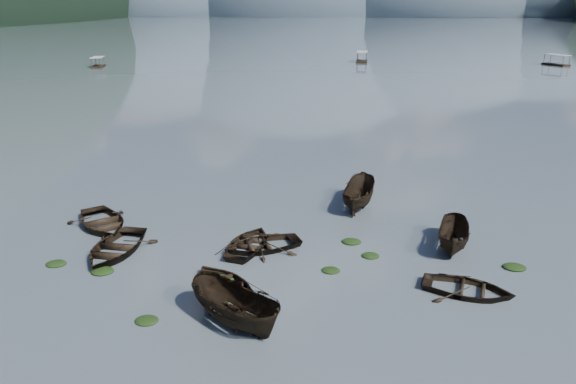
# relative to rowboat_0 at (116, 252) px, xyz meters

# --- Properties ---
(ground_plane) EXTENTS (2400.00, 2400.00, 0.00)m
(ground_plane) POSITION_rel_rowboat_0_xyz_m (8.88, -7.16, 0.00)
(ground_plane) COLOR #4A555D
(haze_mtn_a) EXTENTS (520.00, 520.00, 280.00)m
(haze_mtn_a) POSITION_rel_rowboat_0_xyz_m (-251.12, 892.84, 0.00)
(haze_mtn_a) COLOR #475666
(haze_mtn_a) RESTS_ON ground
(haze_mtn_b) EXTENTS (520.00, 520.00, 340.00)m
(haze_mtn_b) POSITION_rel_rowboat_0_xyz_m (-51.12, 892.84, 0.00)
(haze_mtn_b) COLOR #475666
(haze_mtn_b) RESTS_ON ground
(haze_mtn_c) EXTENTS (520.00, 520.00, 260.00)m
(haze_mtn_c) POSITION_rel_rowboat_0_xyz_m (148.88, 892.84, 0.00)
(haze_mtn_c) COLOR #475666
(haze_mtn_c) RESTS_ON ground
(haze_mtn_d) EXTENTS (520.00, 520.00, 220.00)m
(haze_mtn_d) POSITION_rel_rowboat_0_xyz_m (328.88, 892.84, 0.00)
(haze_mtn_d) COLOR #475666
(haze_mtn_d) RESTS_ON ground
(rowboat_0) EXTENTS (3.92, 5.20, 1.02)m
(rowboat_0) POSITION_rel_rowboat_0_xyz_m (0.00, 0.00, 0.00)
(rowboat_0) COLOR black
(rowboat_0) RESTS_ON ground
(rowboat_1) EXTENTS (3.82, 4.72, 0.86)m
(rowboat_1) POSITION_rel_rowboat_0_xyz_m (7.06, 1.22, 0.00)
(rowboat_1) COLOR black
(rowboat_1) RESTS_ON ground
(rowboat_2) EXTENTS (5.07, 4.57, 1.92)m
(rowboat_2) POSITION_rel_rowboat_0_xyz_m (7.67, -5.95, 0.00)
(rowboat_2) COLOR black
(rowboat_2) RESTS_ON ground
(rowboat_3) EXTENTS (5.27, 5.42, 0.92)m
(rowboat_3) POSITION_rel_rowboat_0_xyz_m (6.63, -3.37, 0.00)
(rowboat_3) COLOR black
(rowboat_3) RESTS_ON ground
(rowboat_4) EXTENTS (4.79, 4.01, 0.85)m
(rowboat_4) POSITION_rel_rowboat_0_xyz_m (17.84, -2.61, 0.00)
(rowboat_4) COLOR black
(rowboat_4) RESTS_ON ground
(rowboat_5) EXTENTS (2.67, 4.62, 1.68)m
(rowboat_5) POSITION_rel_rowboat_0_xyz_m (18.19, 2.16, 0.00)
(rowboat_5) COLOR black
(rowboat_5) RESTS_ON ground
(rowboat_6) EXTENTS (5.87, 6.09, 1.03)m
(rowboat_6) POSITION_rel_rowboat_0_xyz_m (-2.15, 3.26, 0.00)
(rowboat_6) COLOR black
(rowboat_6) RESTS_ON ground
(rowboat_7) EXTENTS (5.18, 4.60, 0.89)m
(rowboat_7) POSITION_rel_rowboat_0_xyz_m (7.78, 1.18, 0.00)
(rowboat_7) COLOR black
(rowboat_7) RESTS_ON ground
(rowboat_8) EXTENTS (2.83, 5.21, 1.91)m
(rowboat_8) POSITION_rel_rowboat_0_xyz_m (13.23, 8.00, 0.00)
(rowboat_8) COLOR black
(rowboat_8) RESTS_ON ground
(weed_clump_0) EXTENTS (1.15, 0.94, 0.25)m
(weed_clump_0) POSITION_rel_rowboat_0_xyz_m (0.23, -2.17, 0.00)
(weed_clump_0) COLOR black
(weed_clump_0) RESTS_ON ground
(weed_clump_1) EXTENTS (1.01, 0.81, 0.22)m
(weed_clump_1) POSITION_rel_rowboat_0_xyz_m (3.88, -6.10, 0.00)
(weed_clump_1) COLOR black
(weed_clump_1) RESTS_ON ground
(weed_clump_2) EXTENTS (1.04, 0.84, 0.23)m
(weed_clump_2) POSITION_rel_rowboat_0_xyz_m (6.58, -2.19, 0.00)
(weed_clump_2) COLOR black
(weed_clump_2) RESTS_ON ground
(weed_clump_3) EXTENTS (0.94, 0.79, 0.21)m
(weed_clump_3) POSITION_rel_rowboat_0_xyz_m (13.63, 0.74, 0.00)
(weed_clump_3) COLOR black
(weed_clump_3) RESTS_ON ground
(weed_clump_4) EXTENTS (1.16, 0.92, 0.24)m
(weed_clump_4) POSITION_rel_rowboat_0_xyz_m (20.80, 0.08, 0.00)
(weed_clump_4) COLOR black
(weed_clump_4) RESTS_ON ground
(weed_clump_5) EXTENTS (1.06, 0.86, 0.22)m
(weed_clump_5) POSITION_rel_rowboat_0_xyz_m (-2.49, -1.60, 0.00)
(weed_clump_5) COLOR black
(weed_clump_5) RESTS_ON ground
(weed_clump_6) EXTENTS (0.94, 0.78, 0.20)m
(weed_clump_6) POSITION_rel_rowboat_0_xyz_m (11.55, -1.04, 0.00)
(weed_clump_6) COLOR black
(weed_clump_6) RESTS_ON ground
(weed_clump_7) EXTENTS (1.10, 0.88, 0.24)m
(weed_clump_7) POSITION_rel_rowboat_0_xyz_m (12.68, 2.37, 0.00)
(weed_clump_7) COLOR black
(weed_clump_7) RESTS_ON ground
(pontoon_left) EXTENTS (3.42, 5.77, 2.07)m
(pontoon_left) POSITION_rel_rowboat_0_xyz_m (-39.88, 86.39, 0.00)
(pontoon_left) COLOR black
(pontoon_left) RESTS_ON ground
(pontoon_centre) EXTENTS (2.99, 6.35, 2.37)m
(pontoon_centre) POSITION_rel_rowboat_0_xyz_m (17.86, 102.03, 0.00)
(pontoon_centre) COLOR black
(pontoon_centre) RESTS_ON ground
(pontoon_right) EXTENTS (4.88, 6.34, 2.25)m
(pontoon_right) POSITION_rel_rowboat_0_xyz_m (61.04, 99.03, 0.00)
(pontoon_right) COLOR black
(pontoon_right) RESTS_ON ground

